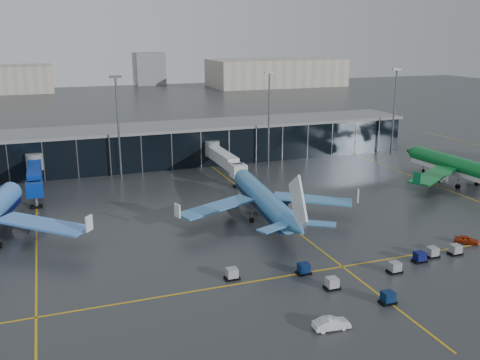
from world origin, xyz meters
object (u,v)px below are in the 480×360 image
object	(u,v)px
mobile_airstair	(298,219)
service_van_white	(331,324)
airliner_aer_lingus	(464,157)
baggage_carts	(372,268)
service_van_red	(467,240)
airliner_klm_near	(263,187)

from	to	relation	value
mobile_airstair	service_van_white	world-z (taller)	mobile_airstair
airliner_aer_lingus	service_van_white	xyz separation A→B (m)	(-61.69, -46.67, -6.05)
mobile_airstair	service_van_white	bearing A→B (deg)	-108.25
baggage_carts	service_van_white	size ratio (longest dim) A/B	8.49
baggage_carts	service_van_red	world-z (taller)	baggage_carts
airliner_klm_near	service_van_red	size ratio (longest dim) A/B	10.56
baggage_carts	service_van_red	xyz separation A→B (m)	(22.17, 4.51, -0.08)
mobile_airstair	service_van_white	xyz separation A→B (m)	(-13.18, -36.10, 0.00)
airliner_aer_lingus	service_van_red	world-z (taller)	airliner_aer_lingus
airliner_klm_near	mobile_airstair	distance (m)	9.19
airliner_klm_near	service_van_red	distance (m)	37.70
airliner_aer_lingus	baggage_carts	bearing A→B (deg)	-146.83
service_van_red	baggage_carts	bearing A→B (deg)	143.67
baggage_carts	service_van_white	bearing A→B (deg)	-138.91
airliner_aer_lingus	mobile_airstair	xyz separation A→B (m)	(-48.52, -10.57, -6.05)
airliner_klm_near	mobile_airstair	xyz separation A→B (m)	(5.39, -4.81, -5.67)
mobile_airstair	service_van_red	size ratio (longest dim) A/B	0.87
mobile_airstair	airliner_aer_lingus	bearing A→B (deg)	14.08
airliner_klm_near	service_van_white	world-z (taller)	airliner_klm_near
service_van_red	service_van_white	bearing A→B (deg)	156.85
service_van_red	airliner_aer_lingus	bearing A→B (deg)	1.66
mobile_airstair	baggage_carts	bearing A→B (deg)	-86.80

